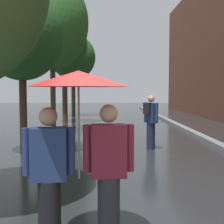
% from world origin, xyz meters
% --- Properties ---
extents(kerb_strip, '(0.30, 36.00, 0.12)m').
position_xyz_m(kerb_strip, '(3.20, 10.00, 0.06)').
color(kerb_strip, slate).
rests_on(kerb_strip, ground).
extents(street_tree_1, '(2.31, 2.31, 4.57)m').
position_xyz_m(street_tree_1, '(-2.78, 5.83, 3.31)').
color(street_tree_1, '#473323').
rests_on(street_tree_1, ground).
extents(street_tree_2, '(3.03, 3.03, 6.54)m').
position_xyz_m(street_tree_2, '(-2.63, 10.10, 4.58)').
color(street_tree_2, '#473323').
rests_on(street_tree_2, ground).
extents(street_tree_3, '(2.50, 2.50, 5.84)m').
position_xyz_m(street_tree_3, '(-2.63, 13.95, 4.22)').
color(street_tree_3, '#473323').
rests_on(street_tree_3, ground).
extents(street_tree_4, '(3.04, 3.04, 5.55)m').
position_xyz_m(street_tree_4, '(-2.59, 18.20, 4.00)').
color(street_tree_4, '#473323').
rests_on(street_tree_4, ground).
extents(couple_under_umbrella, '(1.27, 1.14, 2.03)m').
position_xyz_m(couple_under_umbrella, '(-0.75, 0.49, 1.37)').
color(couple_under_umbrella, black).
rests_on(couple_under_umbrella, ground).
extents(pedestrian_walking_midground, '(0.45, 0.51, 1.65)m').
position_xyz_m(pedestrian_walking_midground, '(0.95, 6.36, 0.88)').
color(pedestrian_walking_midground, '#1E233D').
rests_on(pedestrian_walking_midground, ground).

